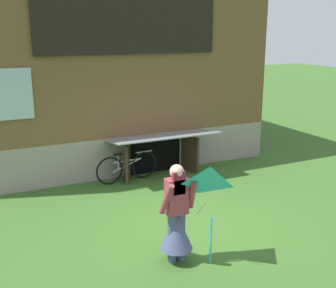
{
  "coord_description": "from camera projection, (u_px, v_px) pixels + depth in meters",
  "views": [
    {
      "loc": [
        -3.72,
        -6.68,
        3.57
      ],
      "look_at": [
        -0.11,
        0.71,
        1.38
      ],
      "focal_mm": 45.86,
      "sensor_mm": 36.0,
      "label": 1
    }
  ],
  "objects": [
    {
      "name": "ground_plane",
      "position": [
        189.0,
        220.0,
        8.3
      ],
      "size": [
        60.0,
        60.0,
        0.0
      ],
      "primitive_type": "plane",
      "color": "#386023"
    },
    {
      "name": "log_house",
      "position": [
        97.0,
        66.0,
        12.56
      ],
      "size": [
        7.99,
        6.46,
        5.1
      ],
      "color": "gray",
      "rests_on": "ground_plane"
    },
    {
      "name": "person",
      "position": [
        177.0,
        222.0,
        6.68
      ],
      "size": [
        0.61,
        0.52,
        1.61
      ],
      "rotation": [
        0.0,
        0.0,
        -0.4
      ],
      "color": "#474C75",
      "rests_on": "ground_plane"
    },
    {
      "name": "kite",
      "position": [
        210.0,
        191.0,
        6.23
      ],
      "size": [
        0.89,
        0.8,
        1.61
      ],
      "color": "#2DB2CC",
      "rests_on": "ground_plane"
    },
    {
      "name": "bicycle_silver",
      "position": [
        127.0,
        167.0,
        10.37
      ],
      "size": [
        1.61,
        0.17,
        0.73
      ],
      "rotation": [
        0.0,
        0.0,
        0.08
      ],
      "color": "black",
      "rests_on": "ground_plane"
    }
  ]
}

